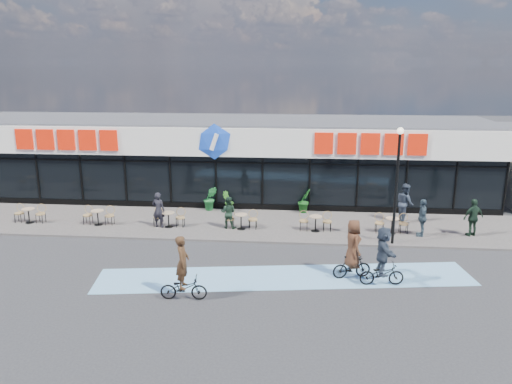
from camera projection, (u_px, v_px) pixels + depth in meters
ground at (189, 258)px, 20.46m from camera, size 120.00×120.00×0.00m
sidewalk at (208, 223)px, 24.79m from camera, size 44.00×5.00×0.10m
bike_lane at (285, 277)px, 18.67m from camera, size 14.17×4.13×0.01m
building at (224, 158)px, 29.44m from camera, size 30.60×6.57×4.75m
lamp_post at (397, 176)px, 21.16m from camera, size 0.28×0.28×5.09m
bistro_set_1 at (30, 214)px, 24.65m from camera, size 1.54×0.62×0.90m
bistro_set_2 at (98, 215)px, 24.35m from camera, size 1.54×0.62×0.90m
bistro_set_3 at (169, 217)px, 24.05m from camera, size 1.54×0.62×0.90m
bistro_set_4 at (241, 219)px, 23.75m from camera, size 1.54×0.62×0.90m
bistro_set_5 at (315, 221)px, 23.45m from camera, size 1.54×0.62×0.90m
bistro_set_6 at (392, 223)px, 23.15m from camera, size 1.54×0.62×0.90m
potted_plant_left at (210, 198)px, 26.68m from camera, size 0.83×0.73×1.30m
potted_plant_mid at (228, 201)px, 26.59m from camera, size 0.74×0.70×1.07m
potted_plant_right at (304, 201)px, 26.29m from camera, size 0.90×0.89×1.28m
patron_left at (159, 210)px, 23.85m from camera, size 0.70×0.53×1.73m
patron_right at (228, 212)px, 23.74m from camera, size 0.81×0.67×1.55m
pedestrian_a at (422, 218)px, 22.65m from camera, size 0.60×1.08×1.74m
pedestrian_b at (405, 203)px, 24.65m from camera, size 0.94×1.10×1.95m
pedestrian_c at (473, 218)px, 22.64m from camera, size 1.11×0.78×1.75m
cyclist_a at (383, 258)px, 17.79m from camera, size 1.65×1.67×2.20m
cyclist_b at (352, 252)px, 18.37m from camera, size 1.52×1.01×2.27m
cyclist_c at (183, 277)px, 16.73m from camera, size 1.62×0.69×2.27m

